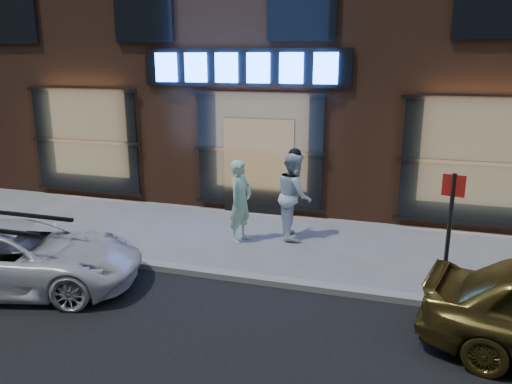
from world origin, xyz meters
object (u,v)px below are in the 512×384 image
man_bowtie (240,201)px  sign_post (449,226)px  white_suv (21,257)px  man_cap (294,195)px

man_bowtie → sign_post: 4.38m
white_suv → sign_post: (6.87, 1.56, 0.73)m
white_suv → sign_post: bearing=-92.6°
man_bowtie → sign_post: bearing=-96.2°
man_cap → sign_post: bearing=-148.1°
sign_post → white_suv: bearing=-153.7°
white_suv → man_bowtie: bearing=-56.7°
man_cap → white_suv: man_cap is taller
white_suv → man_cap: bearing=-60.9°
man_bowtie → man_cap: bearing=-44.7°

